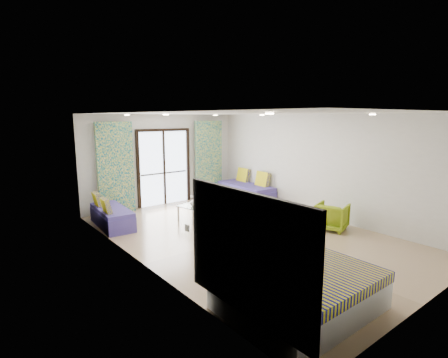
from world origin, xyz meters
TOP-DOWN VIEW (x-y plane):
  - floor at (0.00, 0.00)m, footprint 5.00×7.50m
  - ceiling at (0.00, 0.00)m, footprint 5.00×7.50m
  - wall_back at (0.00, 3.75)m, footprint 5.00×0.01m
  - wall_front at (0.00, -3.75)m, footprint 5.00×0.01m
  - wall_left at (-2.50, 0.00)m, footprint 0.01×7.50m
  - wall_right at (2.50, 0.00)m, footprint 0.01×7.50m
  - balcony_door at (0.00, 3.72)m, footprint 1.76×0.08m
  - balcony_rail at (0.00, 3.73)m, footprint 1.52×0.03m
  - curtain_left at (-1.55, 3.57)m, footprint 1.00×0.10m
  - curtain_right at (1.55, 3.57)m, footprint 1.00×0.10m
  - downlight_a at (-1.40, -2.00)m, footprint 0.12×0.12m
  - downlight_b at (1.40, -2.00)m, footprint 0.12×0.12m
  - downlight_c at (-1.40, 1.00)m, footprint 0.12×0.12m
  - downlight_d at (1.40, 1.00)m, footprint 0.12×0.12m
  - downlight_e at (-1.40, 3.00)m, footprint 0.12×0.12m
  - downlight_f at (1.40, 3.00)m, footprint 0.12×0.12m
  - headboard at (-2.46, -2.70)m, footprint 0.06×2.10m
  - switch_plate at (-2.47, -1.45)m, footprint 0.02×0.10m
  - bed at (-1.48, -2.70)m, footprint 2.00×1.64m
  - daybed_left at (-2.11, 2.54)m, footprint 0.75×1.68m
  - daybed_right at (2.12, 2.37)m, footprint 0.88×2.05m
  - coffee_table at (-0.31, 1.70)m, footprint 0.72×0.72m
  - vase at (-0.32, 1.63)m, footprint 0.27×0.27m
  - armchair at (1.87, -0.92)m, footprint 0.81×0.84m

SIDE VIEW (x-z plane):
  - floor at x=0.00m, z-range -0.01..0.01m
  - daybed_left at x=-2.11m, z-range -0.15..0.66m
  - bed at x=-1.48m, z-range -0.06..0.64m
  - daybed_right at x=2.12m, z-range -0.19..0.80m
  - armchair at x=1.87m, z-range 0.00..0.69m
  - coffee_table at x=-0.31m, z-range 0.01..0.71m
  - vase at x=-0.32m, z-range 0.40..0.61m
  - balcony_rail at x=0.00m, z-range 0.93..0.97m
  - headboard at x=-2.46m, z-range 0.30..1.80m
  - switch_plate at x=-2.47m, z-range 1.00..1.10m
  - curtain_left at x=-1.55m, z-range 0.00..2.50m
  - curtain_right at x=1.55m, z-range 0.00..2.50m
  - balcony_door at x=0.00m, z-range 0.12..2.40m
  - wall_back at x=0.00m, z-range 0.00..2.70m
  - wall_front at x=0.00m, z-range 0.00..2.70m
  - wall_left at x=-2.50m, z-range 0.00..2.70m
  - wall_right at x=2.50m, z-range 0.00..2.70m
  - downlight_a at x=-1.40m, z-range 2.66..2.68m
  - downlight_b at x=1.40m, z-range 2.66..2.68m
  - downlight_c at x=-1.40m, z-range 2.66..2.68m
  - downlight_d at x=1.40m, z-range 2.66..2.68m
  - downlight_e at x=-1.40m, z-range 2.66..2.68m
  - downlight_f at x=1.40m, z-range 2.66..2.68m
  - ceiling at x=0.00m, z-range 2.70..2.71m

